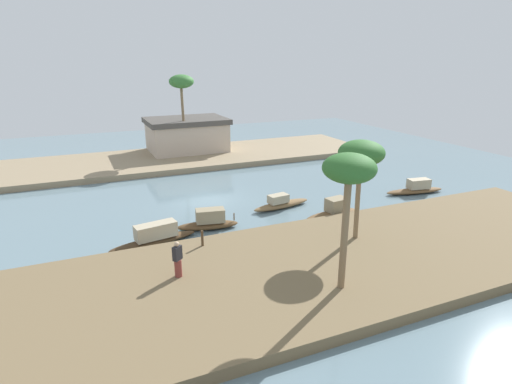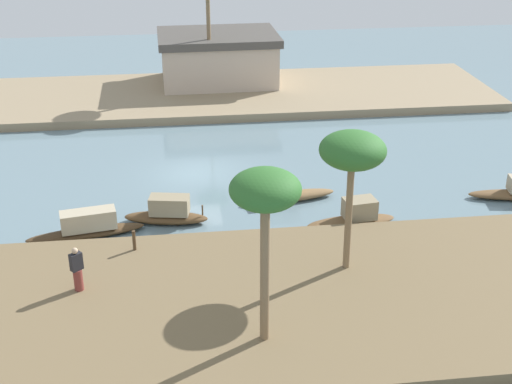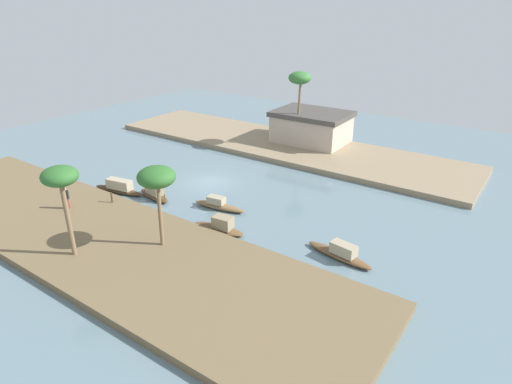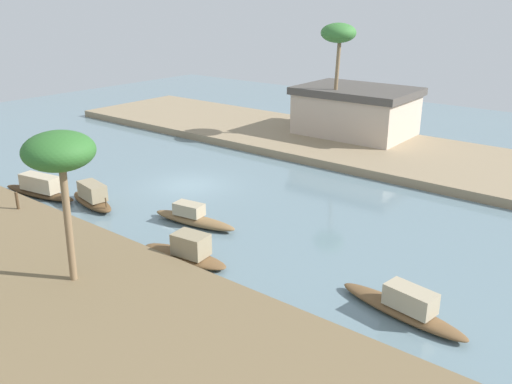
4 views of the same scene
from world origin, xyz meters
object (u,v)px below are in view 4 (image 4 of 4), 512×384
object	(u,v)px
sampan_downstream_large	(193,217)
sampan_near_left_bank	(187,251)
palm_tree_right_tall	(338,36)
sampan_midstream	(40,188)
sampan_upstream_small	(404,306)
riverside_building	(356,111)
palm_tree_left_far	(59,154)
sampan_with_tall_canopy	(92,197)
mooring_post	(17,201)

from	to	relation	value
sampan_downstream_large	sampan_near_left_bank	bearing A→B (deg)	-57.27
palm_tree_right_tall	sampan_midstream	bearing A→B (deg)	-108.66
sampan_upstream_small	riverside_building	bearing A→B (deg)	131.79
sampan_midstream	palm_tree_right_tall	distance (m)	21.91
sampan_near_left_bank	palm_tree_left_far	size ratio (longest dim) A/B	0.77
sampan_upstream_small	sampan_with_tall_canopy	bearing A→B (deg)	-169.89
sampan_downstream_large	palm_tree_right_tall	distance (m)	18.81
sampan_upstream_small	sampan_midstream	world-z (taller)	sampan_midstream
palm_tree_left_far	riverside_building	bearing A→B (deg)	96.44
sampan_upstream_small	sampan_downstream_large	bearing A→B (deg)	-177.19
palm_tree_left_far	riverside_building	world-z (taller)	palm_tree_left_far
sampan_downstream_large	palm_tree_right_tall	bearing A→B (deg)	89.94
sampan_with_tall_canopy	sampan_downstream_large	size ratio (longest dim) A/B	0.85
sampan_with_tall_canopy	riverside_building	world-z (taller)	riverside_building
sampan_near_left_bank	riverside_building	size ratio (longest dim) A/B	0.50
sampan_upstream_small	sampan_near_left_bank	size ratio (longest dim) A/B	1.17
mooring_post	riverside_building	xyz separation A→B (m)	(5.21, 23.84, 1.33)
sampan_near_left_bank	sampan_upstream_small	bearing A→B (deg)	3.82
sampan_with_tall_canopy	sampan_near_left_bank	bearing A→B (deg)	1.40
sampan_midstream	mooring_post	world-z (taller)	mooring_post
mooring_post	palm_tree_left_far	distance (m)	9.51
sampan_downstream_large	palm_tree_left_far	xyz separation A→B (m)	(1.08, -7.14, 4.92)
sampan_upstream_small	palm_tree_right_tall	distance (m)	24.07
sampan_near_left_bank	mooring_post	world-z (taller)	mooring_post
sampan_upstream_small	sampan_downstream_large	xyz separation A→B (m)	(-11.22, 1.18, -0.05)
sampan_near_left_bank	mooring_post	size ratio (longest dim) A/B	4.93
sampan_midstream	palm_tree_left_far	world-z (taller)	palm_tree_left_far
sampan_upstream_small	riverside_building	xyz separation A→B (m)	(-13.10, 20.17, 1.89)
sampan_near_left_bank	riverside_building	world-z (taller)	riverside_building
palm_tree_right_tall	riverside_building	distance (m)	5.74
sampan_upstream_small	riverside_building	size ratio (longest dim) A/B	0.59
palm_tree_left_far	palm_tree_right_tall	distance (m)	24.67
sampan_midstream	palm_tree_right_tall	world-z (taller)	palm_tree_right_tall
sampan_near_left_bank	sampan_midstream	bearing A→B (deg)	170.86
mooring_post	riverside_building	world-z (taller)	riverside_building
sampan_near_left_bank	sampan_midstream	xyz separation A→B (m)	(-11.74, 0.40, 0.04)
sampan_downstream_large	mooring_post	size ratio (longest dim) A/B	5.38
sampan_downstream_large	riverside_building	distance (m)	19.19
sampan_with_tall_canopy	riverside_building	distance (m)	21.00
sampan_downstream_large	palm_tree_left_far	distance (m)	8.74
sampan_midstream	palm_tree_right_tall	xyz separation A→B (m)	(6.62, 19.60, 7.20)
sampan_downstream_large	riverside_building	xyz separation A→B (m)	(-1.88, 19.00, 1.94)
sampan_with_tall_canopy	riverside_building	size ratio (longest dim) A/B	0.46
sampan_with_tall_canopy	sampan_near_left_bank	xyz separation A→B (m)	(8.28, -1.30, -0.05)
mooring_post	palm_tree_left_far	xyz separation A→B (m)	(8.16, -2.30, 4.31)
mooring_post	riverside_building	distance (m)	24.44
palm_tree_left_far	sampan_with_tall_canopy	bearing A→B (deg)	140.76
sampan_near_left_bank	sampan_downstream_large	bearing A→B (deg)	124.20
riverside_building	sampan_near_left_bank	bearing A→B (deg)	-79.68
sampan_downstream_large	palm_tree_right_tall	world-z (taller)	palm_tree_right_tall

